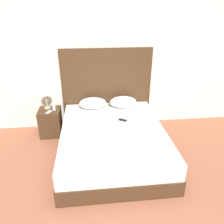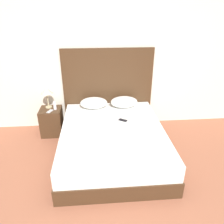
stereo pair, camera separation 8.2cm
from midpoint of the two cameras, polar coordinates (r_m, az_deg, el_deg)
The scene contains 10 objects.
wall_back at distance 4.43m, azimuth -3.15°, elevation 12.79°, with size 10.00×0.06×2.70m.
bed at distance 3.78m, azimuth -0.45°, elevation -7.73°, with size 1.72×2.14×0.52m.
headboard at distance 4.51m, azimuth -1.89°, elevation 6.04°, with size 1.81×0.05×1.64m.
pillow_left at distance 4.33m, azimuth -5.58°, elevation 2.31°, with size 0.54×0.36×0.21m.
pillow_right at distance 4.37m, azimuth 2.37°, elevation 2.67°, with size 0.54×0.36×0.21m.
phone_on_bed at distance 3.89m, azimuth 2.20°, elevation -2.10°, with size 0.16×0.14×0.01m.
nightstand at distance 4.53m, azimuth -16.24°, elevation -2.57°, with size 0.41×0.41×0.54m.
table_lamp at distance 4.37m, azimuth -17.54°, elevation 4.95°, with size 0.22×0.22×0.42m.
phone_on_nightstand at distance 4.31m, azimuth -16.68°, elevation 0.02°, with size 0.12×0.17×0.01m.
toiletry_bottle at distance 4.35m, azimuth -15.52°, elevation 1.47°, with size 0.06×0.06×0.16m.
Camera 1 is at (-0.27, -1.67, 2.36)m, focal length 35.00 mm.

